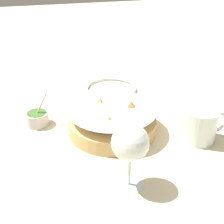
{
  "coord_description": "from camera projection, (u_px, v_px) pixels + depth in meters",
  "views": [
    {
      "loc": [
        -0.19,
        -0.74,
        0.48
      ],
      "look_at": [
        -0.0,
        -0.02,
        0.06
      ],
      "focal_mm": 50.0,
      "sensor_mm": 36.0,
      "label": 1
    }
  ],
  "objects": [
    {
      "name": "ground_plane",
      "position": [
        111.0,
        128.0,
        0.9
      ],
      "size": [
        4.0,
        4.0,
        0.0
      ],
      "primitive_type": "plane",
      "color": "beige"
    },
    {
      "name": "beer_mug",
      "position": [
        200.0,
        126.0,
        0.83
      ],
      "size": [
        0.13,
        0.09,
        0.09
      ],
      "color": "silver",
      "rests_on": "ground_plane"
    },
    {
      "name": "food_basket",
      "position": [
        112.0,
        121.0,
        0.87
      ],
      "size": [
        0.25,
        0.25,
        0.09
      ],
      "color": "tan",
      "rests_on": "ground_plane"
    },
    {
      "name": "wine_glass",
      "position": [
        130.0,
        145.0,
        0.64
      ],
      "size": [
        0.08,
        0.08,
        0.15
      ],
      "color": "silver",
      "rests_on": "ground_plane"
    },
    {
      "name": "side_plate",
      "position": [
        111.0,
        89.0,
        1.11
      ],
      "size": [
        0.19,
        0.19,
        0.01
      ],
      "color": "silver",
      "rests_on": "ground_plane"
    },
    {
      "name": "sauce_cup",
      "position": [
        37.0,
        118.0,
        0.91
      ],
      "size": [
        0.07,
        0.07,
        0.1
      ],
      "color": "#B7B7BC",
      "rests_on": "ground_plane"
    }
  ]
}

